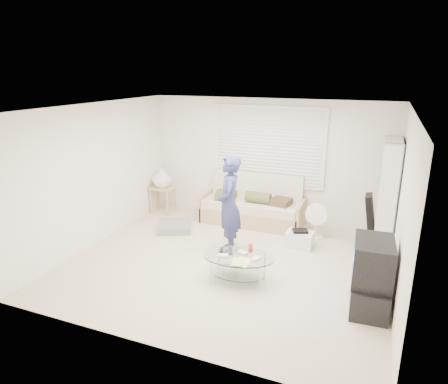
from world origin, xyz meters
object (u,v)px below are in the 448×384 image
at_px(tv_unit, 371,276).
at_px(bookshelf, 387,195).
at_px(coffee_table, 239,261).
at_px(futon_sofa, 253,207).

bearing_deg(tv_unit, bookshelf, 86.60).
relative_size(tv_unit, coffee_table, 0.83).
bearing_deg(bookshelf, coffee_table, -133.28).
xyz_separation_m(futon_sofa, tv_unit, (2.38, -2.36, 0.13)).
bearing_deg(coffee_table, tv_unit, -0.45).
xyz_separation_m(tv_unit, coffee_table, (-1.84, 0.01, -0.14)).
relative_size(bookshelf, tv_unit, 2.03).
bearing_deg(bookshelf, futon_sofa, 174.13).
xyz_separation_m(futon_sofa, coffee_table, (0.54, -2.35, -0.01)).
distance_m(futon_sofa, coffee_table, 2.41).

